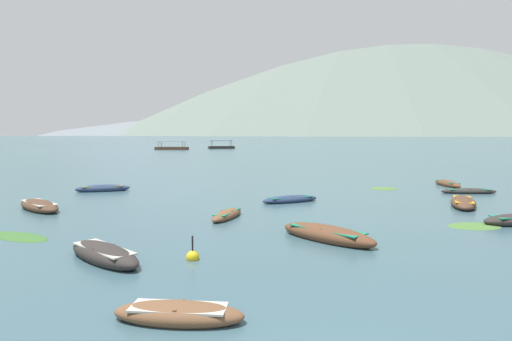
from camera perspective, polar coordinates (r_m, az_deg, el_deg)
The scene contains 21 objects.
ground_plane at distance 1505.84m, azimuth -3.47°, elevation 4.72°, with size 6000.00×6000.00×0.00m, color #385660.
mountain_1 at distance 1826.58m, azimuth -27.83°, elevation 10.64°, with size 1102.47×1102.47×409.84m, color slate.
mountain_2 at distance 1847.52m, azimuth -5.61°, elevation 11.83°, with size 1784.05×1784.05×456.20m, color slate.
mountain_3 at distance 1635.97m, azimuth 13.88°, elevation 13.86°, with size 1854.15×1854.15×526.03m, color slate.
rowboat_0 at distance 38.73m, azimuth 24.14°, elevation -1.62°, with size 1.10×3.97×0.58m.
rowboat_3 at distance 28.42m, azimuth 25.86°, elevation -3.86°, with size 3.19×4.64×0.66m.
rowboat_5 at distance 10.51m, azimuth -10.26°, elevation -18.25°, with size 3.19×1.52×0.54m.
rowboat_6 at distance 15.65m, azimuth -19.58°, elevation -10.46°, with size 3.60×3.70×0.70m.
rowboat_7 at distance 34.14m, azimuth -19.73°, elevation -2.28°, with size 4.04×2.05×0.61m.
rowboat_8 at distance 22.05m, azimuth -3.88°, elevation -5.90°, with size 2.04×3.35×0.51m.
rowboat_9 at distance 27.15m, azimuth 4.57°, elevation -3.86°, with size 4.00×2.47×0.51m.
rowboat_11 at distance 17.75m, azimuth 9.44°, elevation -8.37°, with size 3.93×4.29×0.75m.
rowboat_12 at distance 34.63m, azimuth 26.46°, elevation -2.48°, with size 4.03×1.39×0.46m.
rowboat_13 at distance 27.29m, azimuth -26.90°, elevation -4.22°, with size 4.00×4.28×0.68m.
ferry_0 at distance 125.21m, azimuth -4.64°, elevation 3.12°, with size 7.88×4.34×2.54m.
ferry_1 at distance 119.27m, azimuth -11.15°, elevation 2.96°, with size 9.17×4.54×2.54m.
mooring_buoy at distance 15.07m, azimuth -8.43°, elevation -11.29°, with size 0.45×0.45×0.96m.
weed_patch_0 at distance 20.59m, azimuth -29.00°, elevation -7.74°, with size 3.32×1.28×0.14m, color #38662D.
weed_patch_1 at distance 35.75m, azimuth -17.53°, elevation -2.22°, with size 2.53×1.05×0.14m, color #2D5628.
weed_patch_3 at distance 35.08m, azimuth 16.70°, elevation -2.33°, with size 2.22×1.81×0.14m, color #477033.
weed_patch_4 at distance 22.48m, azimuth 27.07°, elevation -6.64°, with size 2.54×1.69×0.14m, color #477033.
Camera 1 is at (-2.14, -5.83, 4.29)m, focal length 30.05 mm.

